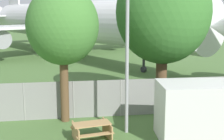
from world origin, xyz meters
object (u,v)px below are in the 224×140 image
tree_left_of_cabin (163,12)px  tree_far_right (63,26)px  airplane (70,21)px  picnic_bench_open_grass (92,129)px  portable_cabin (214,111)px

tree_left_of_cabin → tree_far_right: tree_left_of_cabin is taller
airplane → tree_left_of_cabin: (5.05, -22.00, 1.06)m
airplane → tree_left_of_cabin: size_ratio=5.31×
picnic_bench_open_grass → tree_left_of_cabin: size_ratio=0.22×
airplane → tree_far_right: (-0.76, -24.13, 0.40)m
tree_far_right → picnic_bench_open_grass: bearing=-66.3°
airplane → picnic_bench_open_grass: bearing=-28.7°
portable_cabin → airplane: bearing=106.7°
portable_cabin → tree_far_right: (-6.58, 3.27, 3.63)m
tree_left_of_cabin → tree_far_right: bearing=-159.9°
portable_cabin → tree_left_of_cabin: 6.94m
portable_cabin → tree_left_of_cabin: size_ratio=0.59×
picnic_bench_open_grass → tree_far_right: (-1.16, 2.64, 4.44)m
airplane → portable_cabin: bearing=-17.6°
airplane → tree_left_of_cabin: airplane is taller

